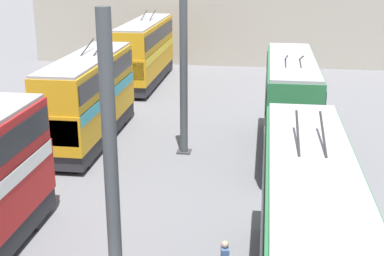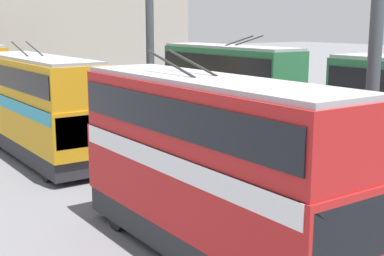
# 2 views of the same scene
# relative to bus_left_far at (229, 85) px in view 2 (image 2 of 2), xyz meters

# --- Properties ---
(depot_back_wall) EXTENTS (0.50, 36.00, 8.98)m
(depot_back_wall) POSITION_rel_bus_left_far_xyz_m (22.67, 5.42, 1.62)
(depot_back_wall) COLOR #A8A093
(depot_back_wall) RESTS_ON ground_plane
(support_column_near) EXTENTS (0.73, 0.73, 8.85)m
(support_column_near) POSITION_rel_bus_left_far_xyz_m (-13.66, 5.42, 1.43)
(support_column_near) COLOR #42474C
(support_column_near) RESTS_ON ground_plane
(support_column_far) EXTENTS (0.73, 0.73, 8.85)m
(support_column_far) POSITION_rel_bus_left_far_xyz_m (-0.50, 5.42, 1.43)
(support_column_far) COLOR #42474C
(support_column_far) RESTS_ON ground_plane
(bus_left_far) EXTENTS (9.90, 2.54, 5.69)m
(bus_left_far) POSITION_rel_bus_left_far_xyz_m (0.00, 0.00, 0.00)
(bus_left_far) COLOR black
(bus_left_far) RESTS_ON ground_plane
(bus_right_near) EXTENTS (9.64, 2.54, 5.58)m
(bus_right_near) POSITION_rel_bus_left_far_xyz_m (-12.64, 10.84, -0.04)
(bus_right_near) COLOR black
(bus_right_near) RESTS_ON ground_plane
(bus_right_mid) EXTENTS (10.17, 2.54, 5.45)m
(bus_right_mid) POSITION_rel_bus_left_far_xyz_m (0.47, 10.84, -0.13)
(bus_right_mid) COLOR black
(bus_right_mid) RESTS_ON ground_plane
(person_by_right_row) EXTENTS (0.28, 0.44, 1.73)m
(person_by_right_row) POSITION_rel_bus_left_far_xyz_m (-14.18, 8.85, -1.95)
(person_by_right_row) COLOR #384251
(person_by_right_row) RESTS_ON ground_plane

